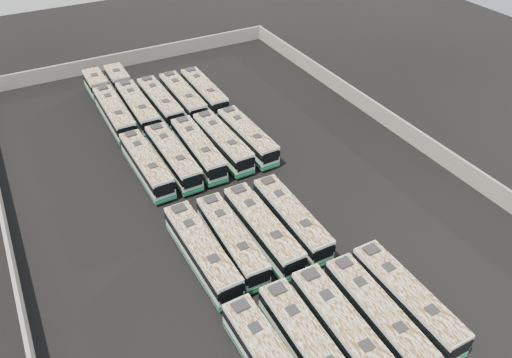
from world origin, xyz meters
name	(u,v)px	position (x,y,z in m)	size (l,w,h in m)	color
ground	(239,191)	(0.00, 0.00, 0.00)	(140.00, 140.00, 0.00)	black
perimeter_wall	(239,182)	(0.00, 0.00, 1.10)	(45.20, 73.20, 2.20)	slate
bus_front_left	(309,346)	(-4.56, -20.21, 1.59)	(2.44, 11.09, 3.12)	silver
bus_front_center	(344,331)	(-1.61, -20.31, 1.63)	(2.64, 11.38, 3.19)	silver
bus_front_right	(377,315)	(1.51, -20.30, 1.57)	(2.58, 10.95, 3.07)	silver
bus_front_far_right	(406,299)	(4.51, -20.23, 1.59)	(2.35, 11.03, 3.11)	silver
bus_midfront_far_left	(202,252)	(-7.57, -7.88, 1.63)	(2.66, 11.35, 3.18)	silver
bus_midfront_left	(232,240)	(-4.64, -7.74, 1.56)	(2.55, 10.90, 3.06)	silver
bus_midfront_center	(263,229)	(-1.57, -7.90, 1.61)	(2.43, 11.22, 3.16)	silver
bus_midfront_right	(291,218)	(1.54, -7.85, 1.58)	(2.46, 10.99, 3.09)	silver
bus_midback_far_left	(146,165)	(-7.62, 7.00, 1.59)	(2.57, 11.07, 3.10)	silver
bus_midback_left	(173,157)	(-4.60, 6.98, 1.61)	(2.52, 11.20, 3.14)	silver
bus_midback_center	(198,149)	(-1.54, 7.11, 1.60)	(2.56, 11.17, 3.13)	silver
bus_midback_right	(223,142)	(1.47, 7.08, 1.60)	(2.61, 11.15, 3.13)	silver
bus_midback_far_right	(247,136)	(4.58, 6.90, 1.56)	(2.57, 10.92, 3.06)	silver
bus_back_far_left	(108,103)	(-7.59, 22.49, 1.63)	(2.42, 17.56, 3.18)	silver
bus_back_left	(131,98)	(-4.60, 22.51, 1.63)	(2.56, 17.59, 3.19)	silver
bus_back_center	(160,102)	(-1.58, 19.54, 1.60)	(2.46, 11.14, 3.13)	silver
bus_back_right	(183,97)	(1.51, 19.42, 1.62)	(2.43, 11.26, 3.17)	silver
bus_back_far_right	(204,92)	(4.63, 19.57, 1.58)	(2.43, 10.99, 3.09)	silver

